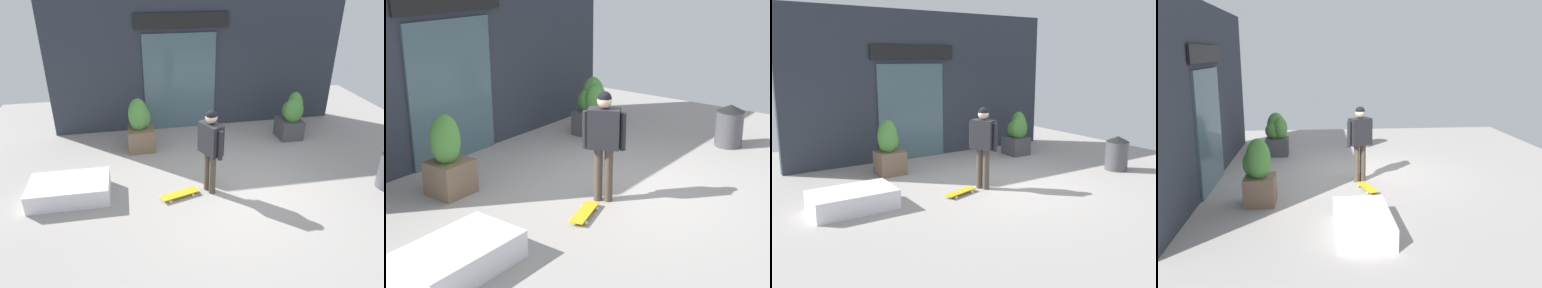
% 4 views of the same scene
% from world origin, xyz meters
% --- Properties ---
extents(ground_plane, '(12.00, 12.00, 0.00)m').
position_xyz_m(ground_plane, '(0.00, 0.00, 0.00)').
color(ground_plane, '#9E9993').
extents(building_facade, '(7.79, 0.31, 3.95)m').
position_xyz_m(building_facade, '(-0.02, 3.31, 1.95)').
color(building_facade, '#2D333D').
rests_on(building_facade, ground_plane).
extents(skateboarder, '(0.44, 0.60, 1.73)m').
position_xyz_m(skateboarder, '(-0.46, -0.09, 1.07)').
color(skateboarder, '#4C4238').
rests_on(skateboarder, ground_plane).
extents(skateboard, '(0.78, 0.41, 0.08)m').
position_xyz_m(skateboard, '(-1.08, -0.18, 0.06)').
color(skateboard, gold).
rests_on(skateboard, ground_plane).
extents(planter_box_left, '(0.58, 0.64, 1.22)m').
position_xyz_m(planter_box_left, '(2.19, 2.00, 0.61)').
color(planter_box_left, '#47474C').
rests_on(planter_box_left, ground_plane).
extents(planter_box_right, '(0.63, 0.61, 1.31)m').
position_xyz_m(planter_box_right, '(-1.69, 2.02, 0.62)').
color(planter_box_right, brown).
rests_on(planter_box_right, ground_plane).
extents(trash_bin, '(0.55, 0.55, 0.85)m').
position_xyz_m(trash_bin, '(3.18, -0.62, 0.43)').
color(trash_bin, '#4C4C51').
rests_on(trash_bin, ground_plane).
extents(snow_ledge, '(1.50, 0.90, 0.37)m').
position_xyz_m(snow_ledge, '(-3.17, 0.17, 0.18)').
color(snow_ledge, white).
rests_on(snow_ledge, ground_plane).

